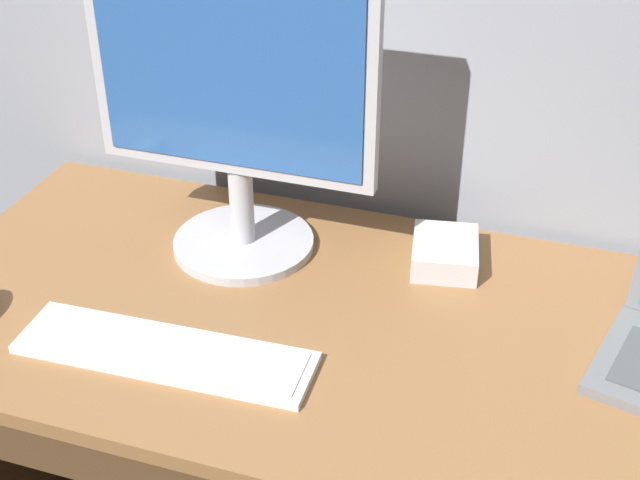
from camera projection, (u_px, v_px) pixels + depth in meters
desk at (391, 440)px, 1.42m from camera, size 1.54×0.66×0.72m
external_monitor at (233, 103)px, 1.36m from camera, size 0.46×0.24×0.51m
wired_keyboard at (165, 352)px, 1.27m from camera, size 0.44×0.13×0.01m
external_drive_box at (445, 253)px, 1.46m from camera, size 0.13×0.15×0.04m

